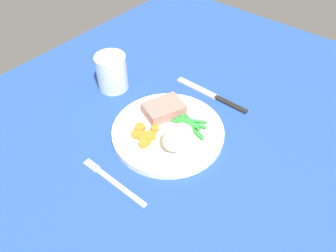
% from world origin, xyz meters
% --- Properties ---
extents(dining_table, '(1.20, 0.90, 0.02)m').
position_xyz_m(dining_table, '(0.00, 0.00, 0.01)').
color(dining_table, '#234793').
rests_on(dining_table, ground).
extents(dinner_plate, '(0.25, 0.25, 0.02)m').
position_xyz_m(dinner_plate, '(-0.03, -0.04, 0.03)').
color(dinner_plate, white).
rests_on(dinner_plate, dining_table).
extents(meat_portion, '(0.10, 0.09, 0.03)m').
position_xyz_m(meat_portion, '(0.00, -0.00, 0.05)').
color(meat_portion, '#B2756B').
rests_on(meat_portion, dinner_plate).
extents(mashed_potatoes, '(0.08, 0.06, 0.05)m').
position_xyz_m(mashed_potatoes, '(-0.06, -0.08, 0.06)').
color(mashed_potatoes, beige).
rests_on(mashed_potatoes, dinner_plate).
extents(carrot_slices, '(0.07, 0.06, 0.01)m').
position_xyz_m(carrot_slices, '(-0.08, -0.02, 0.04)').
color(carrot_slices, orange).
rests_on(carrot_slices, dinner_plate).
extents(green_beans, '(0.05, 0.10, 0.01)m').
position_xyz_m(green_beans, '(0.01, -0.06, 0.04)').
color(green_beans, '#2D8C38').
rests_on(green_beans, dinner_plate).
extents(fork, '(0.01, 0.17, 0.00)m').
position_xyz_m(fork, '(-0.20, -0.04, 0.02)').
color(fork, silver).
rests_on(fork, dining_table).
extents(knife, '(0.02, 0.20, 0.01)m').
position_xyz_m(knife, '(0.14, -0.04, 0.02)').
color(knife, black).
rests_on(knife, dining_table).
extents(water_glass, '(0.08, 0.08, 0.09)m').
position_xyz_m(water_glass, '(0.01, 0.18, 0.06)').
color(water_glass, silver).
rests_on(water_glass, dining_table).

